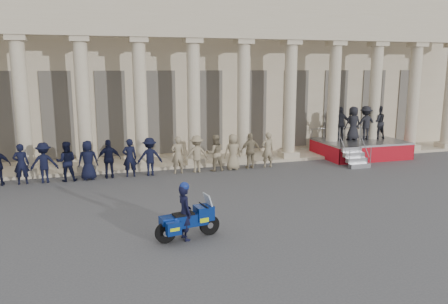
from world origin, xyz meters
TOP-DOWN VIEW (x-y plane):
  - ground at (0.00, 0.00)m, footprint 90.00×90.00m
  - building at (-0.00, 14.74)m, footprint 40.00×12.50m
  - officer_rank at (-4.25, 6.66)m, footprint 18.36×0.67m
  - reviewing_stand at (10.73, 7.69)m, footprint 4.57×4.30m
  - motorcycle at (-1.00, -1.32)m, footprint 1.98×0.94m
  - rider at (-1.11, -1.34)m, footprint 0.49×0.66m

SIDE VIEW (x-z plane):
  - ground at x=0.00m, z-range 0.00..0.00m
  - motorcycle at x=-1.00m, z-range -0.09..1.19m
  - rider at x=-1.11m, z-range 0.00..1.72m
  - officer_rank at x=-4.25m, z-range 0.00..1.76m
  - reviewing_stand at x=10.73m, z-range 0.11..2.91m
  - building at x=0.00m, z-range 0.02..9.02m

